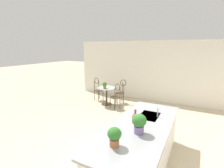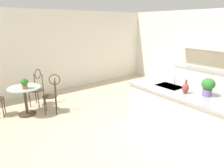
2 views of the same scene
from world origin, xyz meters
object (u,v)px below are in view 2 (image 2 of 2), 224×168
(chair_by_island, at_px, (37,86))
(potted_plant_counter_near, at_px, (208,86))
(potted_plant_on_table, at_px, (24,83))
(chair_near_window, at_px, (52,92))
(vase_on_counter, at_px, (185,88))
(bistro_table, at_px, (25,98))

(chair_by_island, distance_m, potted_plant_counter_near, 4.38)
(chair_by_island, xyz_separation_m, potted_plant_on_table, (0.61, -0.47, 0.32))
(chair_near_window, xyz_separation_m, potted_plant_counter_near, (3.04, 1.96, 0.55))
(chair_near_window, height_order, potted_plant_counter_near, potted_plant_counter_near)
(chair_by_island, bearing_deg, chair_near_window, 10.07)
(chair_near_window, height_order, vase_on_counter, vase_on_counter)
(potted_plant_on_table, distance_m, potted_plant_counter_near, 4.10)
(bistro_table, distance_m, chair_by_island, 0.67)
(bistro_table, distance_m, vase_on_counter, 3.85)
(chair_near_window, relative_size, vase_on_counter, 3.62)
(potted_plant_on_table, height_order, potted_plant_counter_near, potted_plant_counter_near)
(bistro_table, height_order, chair_near_window, chair_near_window)
(bistro_table, distance_m, chair_near_window, 0.67)
(chair_near_window, height_order, chair_by_island, same)
(chair_by_island, distance_m, vase_on_counter, 3.97)
(potted_plant_on_table, bearing_deg, chair_by_island, 142.77)
(chair_near_window, relative_size, potted_plant_on_table, 3.97)
(chair_near_window, bearing_deg, bistro_table, -116.11)
(bistro_table, relative_size, potted_plant_counter_near, 2.24)
(chair_near_window, xyz_separation_m, chair_by_island, (-0.76, -0.14, 0.00))
(potted_plant_counter_near, xyz_separation_m, vase_on_counter, (-0.35, -0.20, -0.09))
(chair_by_island, bearing_deg, bistro_table, -43.99)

